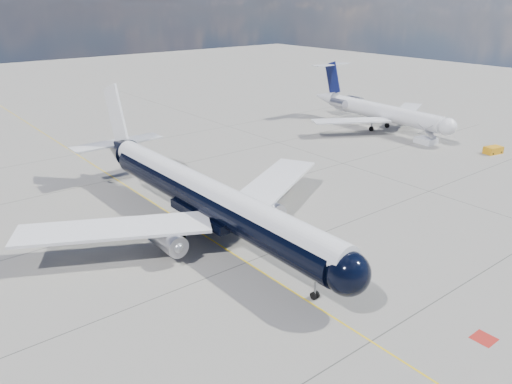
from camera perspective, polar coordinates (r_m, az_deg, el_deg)
ground at (r=63.54m, az=-12.13°, el=-0.92°), size 320.00×320.00×0.00m
taxiway_centerline at (r=59.41m, az=-9.93°, el=-2.36°), size 0.16×160.00×0.01m
red_marking at (r=42.06m, az=24.59°, el=-14.98°), size 1.60×1.60×0.01m
main_airliner at (r=52.88m, az=-6.14°, el=-0.32°), size 38.08×46.22×13.38m
regional_jet at (r=98.85m, az=13.58°, el=9.13°), size 29.52×33.91×11.49m
boarding_stair at (r=91.42m, az=18.85°, el=5.70°), size 2.81×3.42×3.60m
service_tug at (r=89.40m, az=25.47°, el=4.34°), size 3.22×2.24×1.16m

